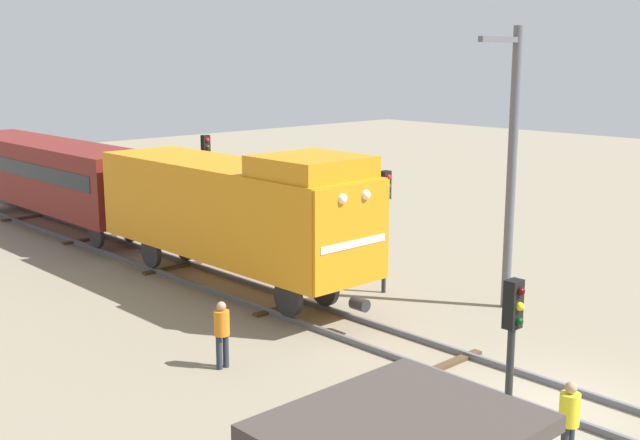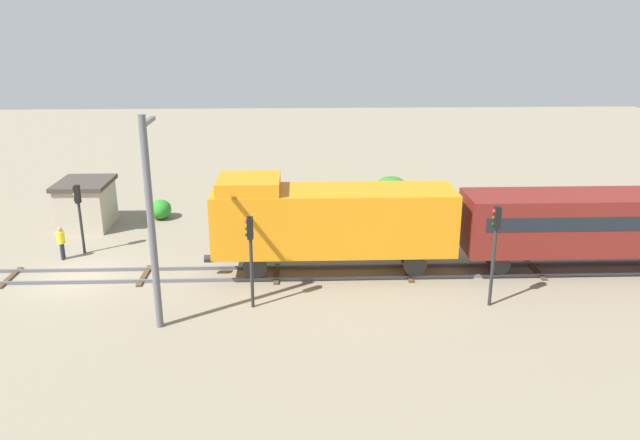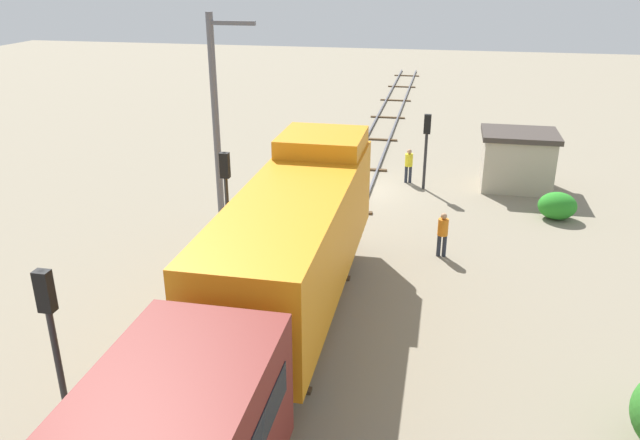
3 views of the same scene
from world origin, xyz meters
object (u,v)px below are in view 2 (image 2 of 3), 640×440
object	(u,v)px
traffic_signal_near	(79,206)
worker_near_track	(61,240)
worker_by_signal	(231,227)
relay_hut	(86,204)
traffic_signal_mid	(250,245)
catenary_mast	(151,219)
locomotive	(330,218)
traffic_signal_far	(495,238)
passenger_car_leading	(612,220)

from	to	relation	value
traffic_signal_near	worker_near_track	bearing A→B (deg)	-44.49
worker_by_signal	relay_hut	distance (m)	9.24
traffic_signal_mid	catenary_mast	world-z (taller)	catenary_mast
worker_by_signal	catenary_mast	distance (m)	9.95
traffic_signal_mid	relay_hut	world-z (taller)	traffic_signal_mid
locomotive	worker_by_signal	world-z (taller)	locomotive
traffic_signal_mid	locomotive	bearing A→B (deg)	134.89
traffic_signal_mid	traffic_signal_far	xyz separation A→B (m)	(0.20, 10.01, 0.25)
passenger_car_leading	worker_near_track	bearing A→B (deg)	-95.15
locomotive	traffic_signal_far	world-z (taller)	locomotive
traffic_signal_near	relay_hut	size ratio (longest dim) A/B	1.03
traffic_signal_mid	traffic_signal_far	bearing A→B (deg)	88.86
locomotive	worker_by_signal	size ratio (longest dim) A/B	6.82
relay_hut	locomotive	bearing A→B (deg)	61.20
passenger_car_leading	traffic_signal_far	size ratio (longest dim) A/B	3.21
worker_near_track	worker_by_signal	world-z (taller)	same
locomotive	catenary_mast	xyz separation A→B (m)	(4.94, -6.96, 1.65)
traffic_signal_mid	worker_near_track	world-z (taller)	traffic_signal_mid
worker_near_track	traffic_signal_far	bearing A→B (deg)	-19.26
locomotive	catenary_mast	world-z (taller)	catenary_mast
worker_near_track	catenary_mast	size ratio (longest dim) A/B	0.20
worker_by_signal	traffic_signal_mid	bearing A→B (deg)	59.50
catenary_mast	worker_near_track	bearing A→B (deg)	-139.09
traffic_signal_mid	relay_hut	bearing A→B (deg)	-136.82
passenger_car_leading	catenary_mast	xyz separation A→B (m)	(4.94, -20.29, 1.90)
traffic_signal_mid	traffic_signal_far	distance (m)	10.02
passenger_car_leading	traffic_signal_near	bearing A→B (deg)	-97.05
traffic_signal_near	traffic_signal_mid	size ratio (longest dim) A/B	0.91
locomotive	worker_by_signal	xyz separation A→B (m)	(-4.20, -5.03, -1.78)
locomotive	worker_by_signal	bearing A→B (deg)	-129.89
worker_near_track	worker_by_signal	distance (m)	8.48
locomotive	relay_hut	world-z (taller)	locomotive
traffic_signal_mid	worker_near_track	size ratio (longest dim) A/B	2.34
locomotive	relay_hut	distance (m)	15.63
traffic_signal_near	relay_hut	xyz separation A→B (m)	(-4.30, -1.11, -1.14)
traffic_signal_mid	worker_by_signal	world-z (taller)	traffic_signal_mid
traffic_signal_near	worker_by_signal	size ratio (longest dim) A/B	2.13
worker_near_track	relay_hut	size ratio (longest dim) A/B	0.49
worker_near_track	catenary_mast	distance (m)	10.30
traffic_signal_mid	worker_by_signal	xyz separation A→B (m)	(-7.60, -1.61, -1.77)
traffic_signal_mid	worker_near_track	bearing A→B (deg)	-120.36
relay_hut	traffic_signal_far	bearing A→B (deg)	61.26
locomotive	relay_hut	bearing A→B (deg)	-118.80
passenger_car_leading	traffic_signal_near	xyz separation A→B (m)	(-3.20, -25.87, 0.01)
catenary_mast	traffic_signal_far	bearing A→B (deg)	95.65
traffic_signal_mid	passenger_car_leading	bearing A→B (deg)	101.47
traffic_signal_mid	catenary_mast	xyz separation A→B (m)	(1.54, -3.54, 1.66)
passenger_car_leading	traffic_signal_mid	xyz separation A→B (m)	(3.40, -16.75, 0.24)
traffic_signal_near	worker_by_signal	xyz separation A→B (m)	(-1.00, 7.50, -1.54)
traffic_signal_near	traffic_signal_far	bearing A→B (deg)	70.43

